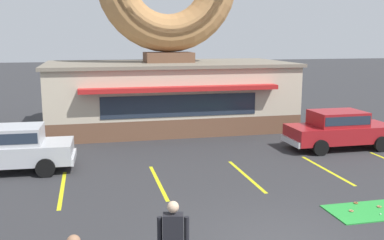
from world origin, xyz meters
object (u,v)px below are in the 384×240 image
Objects in this scene: car_red at (339,128)px; trash_bin at (26,135)px; golf_ball at (381,214)px; car_silver at (8,147)px; pedestrian_leather_jacket_man at (173,239)px.

car_red is 4.68× the size of trash_bin.
golf_ball is 12.01m from car_silver.
golf_ball is 0.03× the size of pedestrian_leather_jacket_man.
golf_ball is 0.01× the size of car_silver.
car_silver is at bearing -91.37° from trash_bin.
car_silver and car_red have the same top height.
golf_ball is at bearing -32.34° from car_silver.
trash_bin is at bearing 108.74° from pedestrian_leather_jacket_man.
golf_ball is at bearing 19.00° from pedestrian_leather_jacket_man.
pedestrian_leather_jacket_man is (-8.74, -8.85, 0.05)m from car_red.
car_silver reaches higher than trash_bin.
pedestrian_leather_jacket_man is (-5.91, -2.04, 0.87)m from golf_ball.
car_silver is (-10.12, 6.41, 0.82)m from golf_ball.
pedestrian_leather_jacket_man is 12.84m from trash_bin.
golf_ball is 14.25m from trash_bin.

